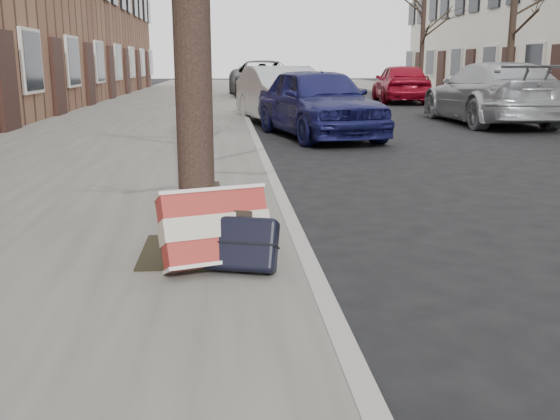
{
  "coord_description": "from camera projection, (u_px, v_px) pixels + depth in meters",
  "views": [
    {
      "loc": [
        -1.81,
        -3.17,
        1.45
      ],
      "look_at": [
        -1.46,
        0.8,
        0.51
      ],
      "focal_mm": 40.0,
      "sensor_mm": 36.0,
      "label": 1
    }
  ],
  "objects": [
    {
      "name": "ground",
      "position": [
        546.0,
        324.0,
        3.56
      ],
      "size": [
        120.0,
        120.0,
        0.0
      ],
      "primitive_type": "plane",
      "color": "black",
      "rests_on": "ground"
    },
    {
      "name": "near_sidewalk",
      "position": [
        158.0,
        113.0,
        17.78
      ],
      "size": [
        5.0,
        70.0,
        0.12
      ],
      "primitive_type": "cube",
      "color": "slate",
      "rests_on": "ground"
    },
    {
      "name": "far_sidewalk",
      "position": [
        544.0,
        111.0,
        18.76
      ],
      "size": [
        4.0,
        70.0,
        0.12
      ],
      "primitive_type": "cube",
      "color": "slate",
      "rests_on": "ground"
    },
    {
      "name": "dirt_patch",
      "position": [
        201.0,
        250.0,
        4.53
      ],
      "size": [
        0.85,
        0.85,
        0.02
      ],
      "primitive_type": "cube",
      "color": "black",
      "rests_on": "near_sidewalk"
    },
    {
      "name": "suitcase_red",
      "position": [
        215.0,
        229.0,
        4.1
      ],
      "size": [
        0.78,
        0.58,
        0.54
      ],
      "primitive_type": "cube",
      "rotation": [
        -0.42,
        0.0,
        0.32
      ],
      "color": "maroon",
      "rests_on": "near_sidewalk"
    },
    {
      "name": "suitcase_navy",
      "position": [
        240.0,
        243.0,
        4.04
      ],
      "size": [
        0.55,
        0.41,
        0.39
      ],
      "primitive_type": "cube",
      "rotation": [
        -0.42,
        0.0,
        -0.28
      ],
      "color": "black",
      "rests_on": "near_sidewalk"
    },
    {
      "name": "car_near_front",
      "position": [
        318.0,
        102.0,
        12.41
      ],
      "size": [
        2.48,
        4.38,
        1.41
      ],
      "primitive_type": "imported",
      "rotation": [
        0.0,
        0.0,
        0.21
      ],
      "color": "#16184D",
      "rests_on": "ground"
    },
    {
      "name": "car_near_mid",
      "position": [
        283.0,
        95.0,
        15.07
      ],
      "size": [
        2.21,
        4.42,
        1.39
      ],
      "primitive_type": "imported",
      "rotation": [
        0.0,
        0.0,
        0.18
      ],
      "color": "#AFB3B7",
      "rests_on": "ground"
    },
    {
      "name": "car_near_back",
      "position": [
        264.0,
        80.0,
        25.91
      ],
      "size": [
        2.91,
        5.8,
        1.58
      ],
      "primitive_type": "imported",
      "rotation": [
        0.0,
        0.0,
        0.05
      ],
      "color": "#3C3C41",
      "rests_on": "ground"
    },
    {
      "name": "car_far_front",
      "position": [
        491.0,
        93.0,
        15.14
      ],
      "size": [
        2.17,
        5.14,
        1.48
      ],
      "primitive_type": "imported",
      "rotation": [
        0.0,
        0.0,
        3.12
      ],
      "color": "#9B9DA1",
      "rests_on": "ground"
    },
    {
      "name": "car_far_back",
      "position": [
        400.0,
        83.0,
        23.43
      ],
      "size": [
        2.18,
        4.46,
        1.46
      ],
      "primitive_type": "imported",
      "rotation": [
        0.0,
        0.0,
        3.03
      ],
      "color": "maroon",
      "rests_on": "ground"
    },
    {
      "name": "tree_far_b",
      "position": [
        513.0,
        20.0,
        19.38
      ],
      "size": [
        0.22,
        0.22,
        5.31
      ],
      "primitive_type": "cylinder",
      "color": "black",
      "rests_on": "far_sidewalk"
    },
    {
      "name": "tree_far_c",
      "position": [
        422.0,
        43.0,
        28.25
      ],
      "size": [
        0.21,
        0.21,
        4.47
      ],
      "primitive_type": "cylinder",
      "color": "black",
      "rests_on": "far_sidewalk"
    }
  ]
}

